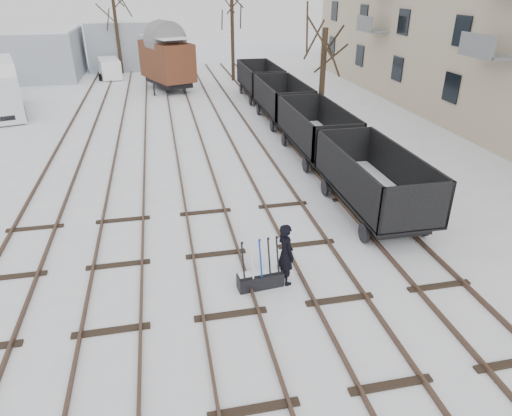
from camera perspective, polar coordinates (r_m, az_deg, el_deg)
The scene contains 15 objects.
ground at distance 12.21m, azimuth -3.18°, elevation -13.24°, with size 120.00×120.00×0.00m, color white.
tracks at distance 24.29m, azimuth -8.31°, elevation 7.64°, with size 13.90×52.00×0.16m.
shed_left at distance 47.15m, azimuth -27.43°, elevation 16.68°, with size 10.00×8.00×4.10m.
shed_right at distance 49.70m, azimuth -15.85°, elevation 19.12°, with size 7.00×6.00×4.50m.
ground_frame at distance 13.02m, azimuth 0.54°, elevation -8.78°, with size 1.34×0.55×1.49m.
worker at distance 12.89m, azimuth 3.73°, elevation -5.75°, with size 0.68×0.45×1.87m, color black.
freight_wagon_a at distance 17.21m, azimuth 14.29°, elevation 2.08°, with size 2.38×5.94×2.42m.
freight_wagon_b at distance 22.72m, azimuth 7.48°, elevation 8.64°, with size 2.38×5.94×2.42m.
freight_wagon_c at distance 28.61m, azimuth 3.29°, elevation 12.52°, with size 2.38×5.94×2.42m.
freight_wagon_d at distance 34.68m, azimuth 0.49°, elevation 15.03°, with size 2.38×5.94×2.42m.
box_van_wagon at distance 37.93m, azimuth -11.11°, elevation 17.76°, with size 4.52×5.95×4.05m.
panel_van at distance 44.52m, azimuth -17.84°, elevation 16.31°, with size 2.31×4.02×1.67m.
tree_near at distance 25.60m, azimuth 8.25°, elevation 15.06°, with size 0.30×0.30×5.70m, color black.
tree_far_left at distance 46.24m, azimuth -16.94°, elevation 19.98°, with size 0.30×0.30×6.85m, color black.
tree_far_right at distance 41.17m, azimuth -2.96°, elevation 20.85°, with size 0.30×0.30×7.60m, color black.
Camera 1 is at (-1.29, -9.32, 7.79)m, focal length 32.00 mm.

